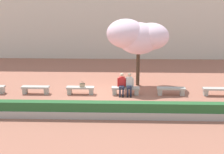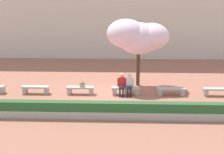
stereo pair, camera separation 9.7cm
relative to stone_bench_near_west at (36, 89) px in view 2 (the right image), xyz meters
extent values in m
plane|color=#9E604C|center=(3.96, 0.00, -0.30)|extent=(100.00, 100.00, 0.00)
cube|color=#ADA89E|center=(-2.00, -0.01, -0.12)|extent=(0.24, 0.34, 0.35)
cube|color=#ADA89E|center=(0.00, 0.00, 0.10)|extent=(1.63, 0.44, 0.10)
cube|color=#ADA89E|center=(-0.64, 0.01, -0.12)|extent=(0.24, 0.34, 0.35)
cube|color=#ADA89E|center=(0.64, -0.01, -0.12)|extent=(0.24, 0.34, 0.35)
cube|color=#ADA89E|center=(2.64, 0.00, 0.10)|extent=(1.63, 0.44, 0.10)
cube|color=#ADA89E|center=(2.00, 0.01, -0.12)|extent=(0.24, 0.34, 0.35)
cube|color=#ADA89E|center=(3.28, -0.01, -0.12)|extent=(0.24, 0.34, 0.35)
cube|color=#ADA89E|center=(5.28, 0.00, 0.10)|extent=(1.63, 0.44, 0.10)
cube|color=#ADA89E|center=(4.64, 0.01, -0.12)|extent=(0.24, 0.34, 0.35)
cube|color=#ADA89E|center=(5.92, -0.01, -0.12)|extent=(0.24, 0.34, 0.35)
cube|color=#ADA89E|center=(7.92, 0.00, 0.10)|extent=(1.63, 0.44, 0.10)
cube|color=#ADA89E|center=(7.28, 0.01, -0.12)|extent=(0.24, 0.34, 0.35)
cube|color=#ADA89E|center=(8.56, -0.01, -0.12)|extent=(0.24, 0.34, 0.35)
cube|color=#ADA89E|center=(10.56, 0.00, 0.10)|extent=(1.63, 0.44, 0.10)
cube|color=#ADA89E|center=(9.92, 0.01, -0.12)|extent=(0.24, 0.34, 0.35)
cube|color=black|center=(4.96, -0.42, -0.27)|extent=(0.11, 0.22, 0.06)
cylinder|color=#23283D|center=(4.96, -0.36, -0.06)|extent=(0.10, 0.10, 0.42)
cube|color=black|center=(5.14, -0.42, -0.27)|extent=(0.11, 0.22, 0.06)
cylinder|color=#23283D|center=(5.14, -0.36, -0.06)|extent=(0.10, 0.10, 0.42)
cube|color=#23283D|center=(5.06, -0.18, 0.21)|extent=(0.29, 0.41, 0.12)
cube|color=red|center=(5.06, 0.04, 0.48)|extent=(0.35, 0.23, 0.54)
sphere|color=beige|center=(5.06, 0.04, 0.89)|extent=(0.21, 0.21, 0.21)
cylinder|color=red|center=(4.85, 0.03, 0.44)|extent=(0.09, 0.09, 0.50)
cylinder|color=red|center=(5.27, 0.01, 0.44)|extent=(0.09, 0.09, 0.50)
cube|color=black|center=(5.40, -0.42, -0.27)|extent=(0.11, 0.22, 0.06)
cylinder|color=#23283D|center=(5.40, -0.36, -0.06)|extent=(0.10, 0.10, 0.42)
cube|color=black|center=(5.58, -0.42, -0.27)|extent=(0.11, 0.22, 0.06)
cylinder|color=#23283D|center=(5.58, -0.36, -0.06)|extent=(0.10, 0.10, 0.42)
cube|color=#23283D|center=(5.50, -0.18, 0.21)|extent=(0.29, 0.41, 0.12)
cube|color=silver|center=(5.50, 0.04, 0.48)|extent=(0.35, 0.23, 0.54)
sphere|color=beige|center=(5.50, 0.04, 0.89)|extent=(0.21, 0.21, 0.21)
cylinder|color=silver|center=(5.29, 0.03, 0.44)|extent=(0.09, 0.09, 0.50)
cylinder|color=silver|center=(5.71, 0.01, 0.44)|extent=(0.09, 0.09, 0.50)
cube|color=tan|center=(2.76, -0.02, 0.26)|extent=(0.30, 0.14, 0.22)
cube|color=gray|center=(2.76, -0.02, 0.35)|extent=(0.30, 0.15, 0.04)
torus|color=#807259|center=(2.76, -0.02, 0.42)|extent=(0.14, 0.02, 0.14)
cylinder|color=#473323|center=(6.08, 1.96, 0.78)|extent=(0.22, 0.22, 2.16)
ellipsoid|color=#F4CCDB|center=(6.08, 1.96, 2.71)|extent=(2.62, 2.25, 1.97)
ellipsoid|color=#F4CCDB|center=(5.29, 1.92, 3.02)|extent=(2.39, 2.52, 1.79)
ellipsoid|color=#F4CCDB|center=(6.87, 2.13, 2.82)|extent=(2.21, 2.38, 1.65)
cube|color=#ADA89E|center=(3.96, -3.52, -0.12)|extent=(18.59, 0.50, 0.36)
cube|color=#285B2D|center=(3.96, -3.52, 0.28)|extent=(18.49, 0.44, 0.44)
camera|label=1|loc=(5.04, -17.29, 5.52)|focal=50.00mm
camera|label=2|loc=(5.14, -17.29, 5.52)|focal=50.00mm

